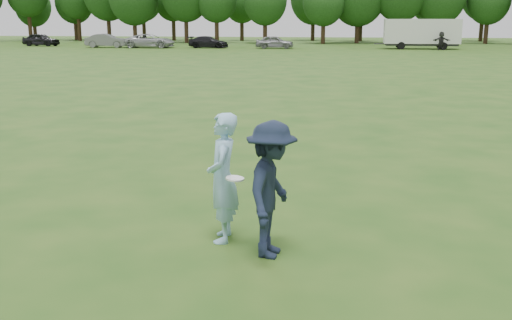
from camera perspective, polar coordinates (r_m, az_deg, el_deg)
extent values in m
plane|color=#214914|center=(8.63, 0.41, -9.34)|extent=(200.00, 200.00, 0.00)
imported|color=#96C8E9|center=(9.02, -3.19, -1.71)|extent=(0.55, 0.77, 1.97)
imported|color=#172033|center=(8.42, 1.48, -2.84)|extent=(0.89, 1.35, 1.96)
imported|color=black|center=(66.69, 17.23, 10.78)|extent=(1.82, 0.68, 1.93)
imported|color=black|center=(78.07, -19.79, 10.74)|extent=(4.65, 2.37, 1.52)
imported|color=slate|center=(71.79, -14.04, 10.97)|extent=(4.86, 2.19, 1.55)
imported|color=#A9A8AD|center=(70.15, -10.04, 11.11)|extent=(5.62, 2.70, 1.54)
imported|color=black|center=(68.96, -4.55, 11.13)|extent=(4.65, 2.22, 1.31)
imported|color=gray|center=(67.40, 1.79, 11.16)|extent=(4.23, 1.81, 1.42)
cylinder|color=white|center=(8.71, -2.03, -1.77)|extent=(0.30, 0.30, 0.05)
cube|color=silver|center=(68.73, 15.51, 11.73)|extent=(8.00, 2.50, 2.60)
cube|color=black|center=(68.77, 15.43, 10.57)|extent=(7.60, 2.30, 0.25)
cylinder|color=black|center=(67.30, 13.67, 10.53)|extent=(0.80, 0.25, 0.80)
cylinder|color=black|center=(69.79, 13.48, 10.63)|extent=(0.80, 0.25, 0.80)
cylinder|color=black|center=(67.84, 17.43, 10.32)|extent=(0.80, 0.25, 0.80)
cylinder|color=black|center=(70.31, 17.11, 10.43)|extent=(0.80, 0.25, 0.80)
cube|color=#333333|center=(68.37, 11.71, 10.79)|extent=(1.20, 0.15, 0.12)
cylinder|color=#332114|center=(95.65, -20.72, 11.84)|extent=(0.56, 0.56, 4.26)
cylinder|color=#332114|center=(94.00, -16.49, 12.03)|extent=(0.56, 0.56, 3.91)
cylinder|color=#332114|center=(90.31, -13.82, 12.12)|extent=(0.56, 0.56, 3.83)
cylinder|color=#332114|center=(85.82, -11.45, 12.00)|extent=(0.56, 0.56, 3.25)
cylinder|color=#332114|center=(84.11, -6.65, 12.30)|extent=(0.56, 0.56, 3.71)
cylinder|color=#332114|center=(82.75, -3.75, 12.26)|extent=(0.56, 0.56, 3.46)
cylinder|color=#332114|center=(81.52, 0.87, 12.16)|extent=(0.56, 0.56, 3.14)
ellipsoid|color=#193A13|center=(81.53, 0.88, 14.99)|extent=(5.78, 5.78, 6.64)
cylinder|color=#332114|center=(80.64, 6.41, 12.02)|extent=(0.56, 0.56, 3.01)
ellipsoid|color=#193A13|center=(80.64, 6.48, 14.74)|extent=(5.46, 5.46, 6.28)
cylinder|color=#332114|center=(82.99, 9.59, 12.03)|extent=(0.56, 0.56, 3.23)
cylinder|color=#332114|center=(83.18, 13.41, 12.05)|extent=(0.56, 0.56, 3.77)
cylinder|color=#332114|center=(84.36, 16.92, 11.70)|extent=(0.56, 0.56, 3.33)
cylinder|color=#332114|center=(85.73, 21.07, 11.38)|extent=(0.56, 0.56, 3.22)
ellipsoid|color=#193A13|center=(85.74, 21.30, 14.01)|extent=(5.54, 5.54, 6.37)
cylinder|color=#332114|center=(102.46, -20.30, 11.49)|extent=(0.56, 0.56, 2.73)
ellipsoid|color=#193A13|center=(102.46, -20.47, 13.54)|extent=(5.45, 5.45, 6.27)
cylinder|color=#332114|center=(97.68, -16.77, 11.85)|extent=(0.56, 0.56, 3.25)
ellipsoid|color=#193A13|center=(97.69, -16.94, 14.21)|extent=(5.68, 5.68, 6.53)
cylinder|color=#332114|center=(96.85, -10.61, 12.28)|extent=(0.56, 0.56, 3.62)
cylinder|color=#332114|center=(92.80, -7.84, 12.33)|extent=(0.56, 0.56, 3.61)
cylinder|color=#332114|center=(91.07, -1.35, 12.33)|extent=(0.56, 0.56, 3.29)
ellipsoid|color=#193A13|center=(91.08, -1.36, 14.79)|extent=(5.30, 5.30, 6.09)
cylinder|color=#332114|center=(91.40, 5.43, 12.28)|extent=(0.56, 0.56, 3.28)
cylinder|color=#332114|center=(89.78, 9.91, 12.07)|extent=(0.56, 0.56, 3.11)
ellipsoid|color=#193A13|center=(89.79, 10.01, 14.51)|extent=(5.34, 5.34, 6.14)
cylinder|color=#332114|center=(91.92, 15.90, 11.91)|extent=(0.56, 0.56, 3.50)
ellipsoid|color=#193A13|center=(91.93, 16.06, 14.28)|extent=(4.82, 4.82, 5.54)
cylinder|color=#332114|center=(93.82, 20.67, 11.69)|extent=(0.56, 0.56, 3.80)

